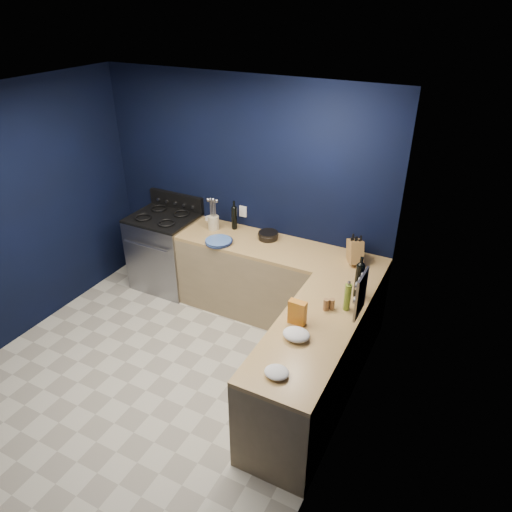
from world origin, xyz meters
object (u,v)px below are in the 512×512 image
Objects in this scene: utensil_crock at (214,223)px; knife_block at (355,252)px; plate_stack at (219,241)px; gas_range at (166,252)px; crouton_bag at (297,313)px.

utensil_crock is 0.68× the size of knife_block.
utensil_crock is (-0.23, 0.27, 0.06)m from plate_stack.
gas_range is at bearing -173.21° from utensil_crock.
crouton_bag reaches higher than utensil_crock.
knife_block reaches higher than gas_range.
plate_stack is 1.82× the size of utensil_crock.
utensil_crock is 1.67m from knife_block.
utensil_crock is at bearing 6.79° from gas_range.
utensil_crock reaches higher than gas_range.
knife_block reaches higher than crouton_bag.
gas_range is 1.03m from plate_stack.
crouton_bag is at bearing -35.00° from plate_stack.
gas_range is at bearing 152.37° from knife_block.
gas_range is 3.17× the size of plate_stack.
knife_block is 1.09× the size of crouton_bag.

